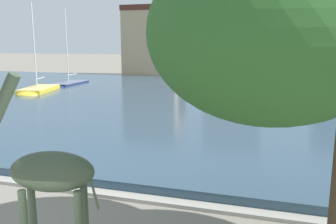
{
  "coord_description": "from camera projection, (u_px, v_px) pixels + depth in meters",
  "views": [
    {
      "loc": [
        4.6,
        -4.44,
        5.17
      ],
      "look_at": [
        0.16,
        10.26,
        2.2
      ],
      "focal_mm": 38.16,
      "sensor_mm": 36.0,
      "label": 1
    }
  ],
  "objects": [
    {
      "name": "townhouse_narrow_midrow",
      "position": [
        236.0,
        38.0,
        53.75
      ],
      "size": [
        8.78,
        5.69,
        11.76
      ],
      "color": "#C6B293",
      "rests_on": "ground"
    },
    {
      "name": "sailboat_navy",
      "position": [
        68.0,
        85.0,
        41.62
      ],
      "size": [
        2.1,
        6.2,
        9.06
      ],
      "color": "navy",
      "rests_on": "ground"
    },
    {
      "name": "quay_edge_coping",
      "position": [
        127.0,
        196.0,
        12.09
      ],
      "size": [
        83.71,
        0.5,
        0.12
      ],
      "primitive_type": "cube",
      "color": "#ADA89E",
      "rests_on": "ground"
    },
    {
      "name": "giraffe_statue",
      "position": [
        45.0,
        176.0,
        7.31
      ],
      "size": [
        2.75,
        1.16,
        4.88
      ],
      "color": "#3D4C38",
      "rests_on": "ground"
    },
    {
      "name": "harbor_water",
      "position": [
        219.0,
        101.0,
        31.18
      ],
      "size": [
        83.71,
        40.18,
        0.43
      ],
      "primitive_type": "cube",
      "color": "#334C60",
      "rests_on": "ground"
    },
    {
      "name": "townhouse_end_terrace",
      "position": [
        155.0,
        42.0,
        55.39
      ],
      "size": [
        8.56,
        7.21,
        10.68
      ],
      "color": "tan",
      "rests_on": "ground"
    },
    {
      "name": "sailboat_yellow",
      "position": [
        37.0,
        92.0,
        35.15
      ],
      "size": [
        3.61,
        6.48,
        8.97
      ],
      "color": "gold",
      "rests_on": "ground"
    }
  ]
}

